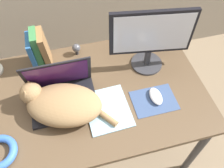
# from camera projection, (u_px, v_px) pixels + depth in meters

# --- Properties ---
(desk) EXTENTS (1.25, 0.78, 0.70)m
(desk) POSITION_uv_depth(u_px,v_px,m) (92.00, 100.00, 1.35)
(desk) COLOR brown
(desk) RESTS_ON ground_plane
(laptop) EXTENTS (0.34, 0.25, 0.25)m
(laptop) POSITION_uv_depth(u_px,v_px,m) (62.00, 94.00, 1.23)
(laptop) COLOR black
(laptop) RESTS_ON desk
(cat) EXTENTS (0.46, 0.36, 0.15)m
(cat) POSITION_uv_depth(u_px,v_px,m) (61.00, 104.00, 1.17)
(cat) COLOR #99754C
(cat) RESTS_ON desk
(external_monitor) EXTENTS (0.44, 0.18, 0.38)m
(external_monitor) POSITION_uv_depth(u_px,v_px,m) (151.00, 38.00, 1.25)
(external_monitor) COLOR #333338
(external_monitor) RESTS_ON desk
(mousepad) EXTENTS (0.23, 0.17, 0.00)m
(mousepad) POSITION_uv_depth(u_px,v_px,m) (154.00, 100.00, 1.26)
(mousepad) COLOR #384C75
(mousepad) RESTS_ON desk
(computer_mouse) EXTENTS (0.06, 0.11, 0.03)m
(computer_mouse) POSITION_uv_depth(u_px,v_px,m) (156.00, 96.00, 1.26)
(computer_mouse) COLOR silver
(computer_mouse) RESTS_ON mousepad
(book_row) EXTENTS (0.11, 0.14, 0.24)m
(book_row) POSITION_uv_depth(u_px,v_px,m) (39.00, 50.00, 1.34)
(book_row) COLOR #285B93
(book_row) RESTS_ON desk
(notepad) EXTENTS (0.23, 0.27, 0.01)m
(notepad) POSITION_uv_depth(u_px,v_px,m) (108.00, 109.00, 1.23)
(notepad) COLOR #99C6E0
(notepad) RESTS_ON desk
(webcam) EXTENTS (0.05, 0.05, 0.08)m
(webcam) POSITION_uv_depth(u_px,v_px,m) (76.00, 48.00, 1.43)
(webcam) COLOR #232328
(webcam) RESTS_ON desk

